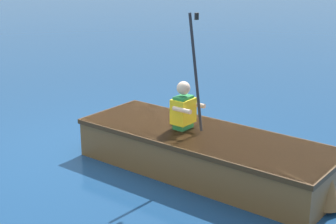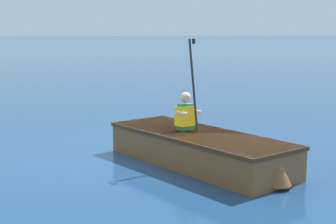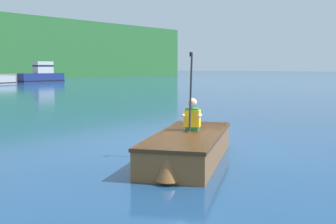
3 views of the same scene
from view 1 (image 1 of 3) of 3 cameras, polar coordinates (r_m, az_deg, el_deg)
ground_plane at (r=7.23m, az=-7.11°, el=-4.32°), size 300.00×300.00×0.00m
rowboat_foreground at (r=6.42m, az=4.38°, el=-4.39°), size 3.48×2.50×0.51m
person_paddler at (r=6.44m, az=1.79°, el=0.58°), size 0.43×0.43×1.47m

